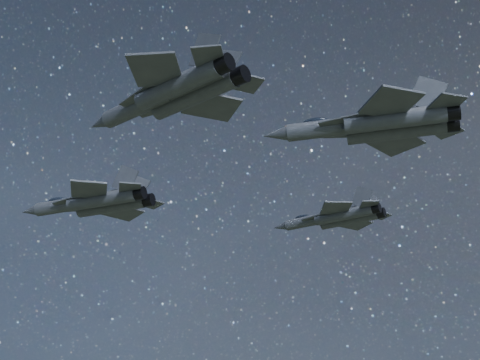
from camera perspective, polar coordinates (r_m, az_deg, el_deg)
The scene contains 4 objects.
jet_lead at distance 79.68m, azimuth -12.16°, elevation -1.86°, with size 18.34×12.52×4.61m.
jet_left at distance 90.19m, azimuth 8.30°, elevation -3.14°, with size 16.54×11.66×4.18m.
jet_right at distance 60.62m, azimuth -5.65°, elevation 7.42°, with size 19.16×13.55×4.86m.
jet_slot at distance 66.37m, azimuth 11.75°, elevation 4.68°, with size 19.88×13.27×5.04m.
Camera 1 is at (33.71, -56.75, 118.12)m, focal length 50.00 mm.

